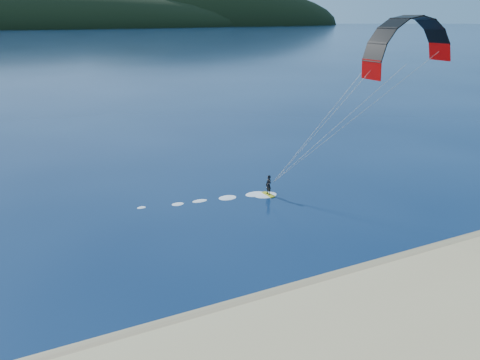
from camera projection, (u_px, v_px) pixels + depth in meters
name	position (u px, v px, depth m)	size (l,w,h in m)	color
wet_sand	(229.00, 317.00, 22.44)	(220.00, 2.50, 0.10)	#8C7151
headland	(19.00, 27.00, 651.38)	(1200.00, 310.00, 140.00)	black
kitesurfer_near	(397.00, 71.00, 32.97)	(22.39, 8.55, 13.92)	gold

